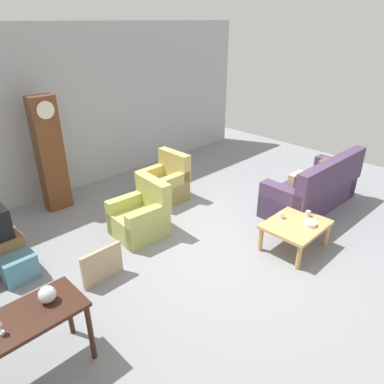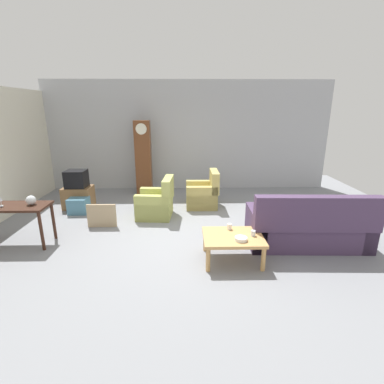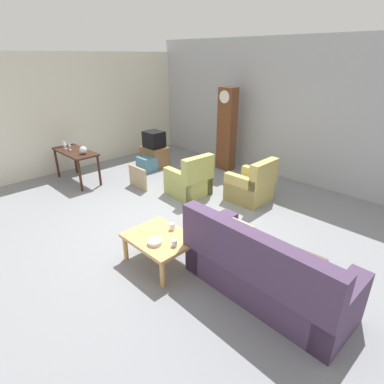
{
  "view_description": "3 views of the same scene",
  "coord_description": "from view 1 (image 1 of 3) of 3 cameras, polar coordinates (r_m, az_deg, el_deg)",
  "views": [
    {
      "loc": [
        -3.7,
        -3.05,
        3.22
      ],
      "look_at": [
        -0.09,
        0.58,
        0.73
      ],
      "focal_mm": 33.27,
      "sensor_mm": 36.0,
      "label": 1
    },
    {
      "loc": [
        -0.05,
        -5.03,
        2.41
      ],
      "look_at": [
        0.05,
        0.41,
        0.79
      ],
      "focal_mm": 26.47,
      "sensor_mm": 36.0,
      "label": 2
    },
    {
      "loc": [
        3.7,
        -3.23,
        2.82
      ],
      "look_at": [
        0.34,
        0.11,
        0.71
      ],
      "focal_mm": 29.1,
      "sensor_mm": 36.0,
      "label": 3
    }
  ],
  "objects": [
    {
      "name": "ground_plane",
      "position": [
        5.78,
        4.73,
        -8.02
      ],
      "size": [
        10.4,
        10.4,
        0.0
      ],
      "primitive_type": "plane",
      "color": "gray"
    },
    {
      "name": "garage_door_wall",
      "position": [
        7.78,
        -15.8,
        13.0
      ],
      "size": [
        8.4,
        0.16,
        3.2
      ],
      "primitive_type": "cube",
      "color": "#ADAFB5",
      "rests_on": "ground_plane"
    },
    {
      "name": "couch_floral",
      "position": [
        7.01,
        18.91,
        0.29
      ],
      "size": [
        2.12,
        0.94,
        1.04
      ],
      "color": "#4C3856",
      "rests_on": "ground_plane"
    },
    {
      "name": "armchair_olive_near",
      "position": [
        5.88,
        -8.21,
        -4.05
      ],
      "size": [
        0.84,
        0.81,
        0.92
      ],
      "color": "tan",
      "rests_on": "ground_plane"
    },
    {
      "name": "armchair_olive_far",
      "position": [
        6.98,
        -4.43,
        1.18
      ],
      "size": [
        0.79,
        0.76,
        0.92
      ],
      "color": "tan",
      "rests_on": "ground_plane"
    },
    {
      "name": "coffee_table_wood",
      "position": [
        5.67,
        16.29,
        -5.36
      ],
      "size": [
        0.96,
        0.76,
        0.44
      ],
      "color": "tan",
      "rests_on": "ground_plane"
    },
    {
      "name": "console_table_dark",
      "position": [
        3.85,
        -26.58,
        -19.44
      ],
      "size": [
        1.3,
        0.56,
        0.75
      ],
      "color": "#381E14",
      "rests_on": "ground_plane"
    },
    {
      "name": "grandfather_clock",
      "position": [
        6.85,
        -21.79,
        5.58
      ],
      "size": [
        0.44,
        0.3,
        2.09
      ],
      "color": "brown",
      "rests_on": "ground_plane"
    },
    {
      "name": "framed_picture_leaning",
      "position": [
        5.02,
        -14.19,
        -11.3
      ],
      "size": [
        0.6,
        0.05,
        0.5
      ],
      "primitive_type": "cube",
      "color": "tan",
      "rests_on": "ground_plane"
    },
    {
      "name": "storage_box_blue",
      "position": [
        5.49,
        -26.11,
        -10.7
      ],
      "size": [
        0.43,
        0.4,
        0.37
      ],
      "primitive_type": "cube",
      "color": "teal",
      "rests_on": "ground_plane"
    },
    {
      "name": "glass_dome_cloche",
      "position": [
        3.82,
        -22.2,
        -14.95
      ],
      "size": [
        0.17,
        0.17,
        0.17
      ],
      "primitive_type": "sphere",
      "color": "silver",
      "rests_on": "console_table_dark"
    },
    {
      "name": "cup_white_porcelain",
      "position": [
        5.69,
        14.13,
        -3.6
      ],
      "size": [
        0.08,
        0.08,
        0.1
      ],
      "primitive_type": "cylinder",
      "color": "white",
      "rests_on": "coffee_table_wood"
    },
    {
      "name": "cup_blue_rimmed",
      "position": [
        5.86,
        18.1,
        -3.29
      ],
      "size": [
        0.07,
        0.07,
        0.09
      ],
      "primitive_type": "cylinder",
      "color": "silver",
      "rests_on": "coffee_table_wood"
    },
    {
      "name": "bowl_white_stacked",
      "position": [
        5.63,
        18.39,
        -4.81
      ],
      "size": [
        0.2,
        0.2,
        0.05
      ],
      "primitive_type": "cylinder",
      "color": "white",
      "rests_on": "coffee_table_wood"
    }
  ]
}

